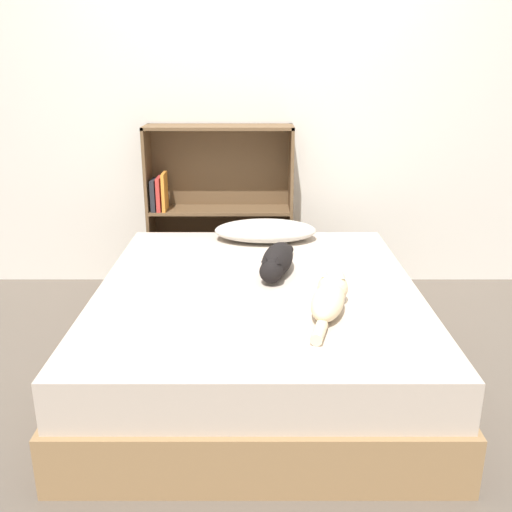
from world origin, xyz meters
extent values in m
plane|color=brown|center=(0.00, 0.00, 0.00)|extent=(8.00, 8.00, 0.00)
cube|color=silver|center=(0.00, 1.29, 1.25)|extent=(8.00, 0.06, 2.50)
cube|color=#99754C|center=(0.00, 0.00, 0.13)|extent=(1.57, 1.85, 0.25)
cube|color=#C1B2A3|center=(0.00, 0.00, 0.36)|extent=(1.52, 1.79, 0.21)
ellipsoid|color=beige|center=(0.05, 0.73, 0.52)|extent=(0.61, 0.33, 0.12)
ellipsoid|color=beige|center=(0.30, -0.35, 0.52)|extent=(0.22, 0.35, 0.12)
sphere|color=beige|center=(0.33, -0.21, 0.53)|extent=(0.14, 0.14, 0.14)
cone|color=beige|center=(0.30, -0.20, 0.60)|extent=(0.04, 0.04, 0.03)
cone|color=beige|center=(0.37, -0.22, 0.60)|extent=(0.04, 0.04, 0.03)
cylinder|color=beige|center=(0.24, -0.56, 0.48)|extent=(0.09, 0.15, 0.05)
ellipsoid|color=black|center=(0.10, 0.15, 0.54)|extent=(0.22, 0.39, 0.15)
sphere|color=black|center=(0.07, 0.00, 0.53)|extent=(0.11, 0.11, 0.11)
cone|color=black|center=(0.10, -0.01, 0.59)|extent=(0.04, 0.04, 0.03)
cone|color=black|center=(0.03, 0.01, 0.59)|extent=(0.04, 0.04, 0.03)
cylinder|color=black|center=(0.16, 0.39, 0.49)|extent=(0.09, 0.17, 0.05)
cube|color=brown|center=(-0.71, 1.12, 0.55)|extent=(0.02, 0.26, 1.10)
cube|color=brown|center=(0.22, 1.12, 0.55)|extent=(0.02, 0.26, 1.10)
cube|color=brown|center=(-0.25, 1.12, 0.01)|extent=(0.95, 0.26, 0.02)
cube|color=brown|center=(-0.25, 1.12, 1.09)|extent=(0.95, 0.26, 0.02)
cube|color=brown|center=(-0.25, 1.12, 0.55)|extent=(0.91, 0.26, 0.02)
cube|color=brown|center=(-0.25, 1.24, 0.55)|extent=(0.95, 0.02, 1.10)
cube|color=#232328|center=(-0.67, 1.08, 0.66)|extent=(0.03, 0.16, 0.20)
cube|color=#B7332D|center=(-0.64, 1.08, 0.67)|extent=(0.03, 0.16, 0.22)
cube|color=orange|center=(-0.60, 1.08, 0.68)|extent=(0.02, 0.16, 0.25)
camera|label=1|loc=(-0.01, -2.56, 1.48)|focal=40.00mm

